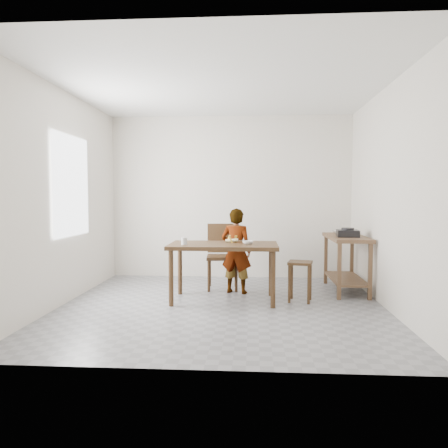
# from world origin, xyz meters

# --- Properties ---
(floor) EXTENTS (4.00, 4.00, 0.04)m
(floor) POSITION_xyz_m (0.00, 0.00, -0.02)
(floor) COLOR slate
(floor) RESTS_ON ground
(ceiling) EXTENTS (4.00, 4.00, 0.04)m
(ceiling) POSITION_xyz_m (0.00, 0.00, 2.72)
(ceiling) COLOR white
(ceiling) RESTS_ON wall_back
(wall_back) EXTENTS (4.00, 0.04, 2.70)m
(wall_back) POSITION_xyz_m (0.00, 2.02, 1.35)
(wall_back) COLOR silver
(wall_back) RESTS_ON ground
(wall_front) EXTENTS (4.00, 0.04, 2.70)m
(wall_front) POSITION_xyz_m (0.00, -2.02, 1.35)
(wall_front) COLOR silver
(wall_front) RESTS_ON ground
(wall_left) EXTENTS (0.04, 4.00, 2.70)m
(wall_left) POSITION_xyz_m (-2.02, 0.00, 1.35)
(wall_left) COLOR silver
(wall_left) RESTS_ON ground
(wall_right) EXTENTS (0.04, 4.00, 2.70)m
(wall_right) POSITION_xyz_m (2.02, 0.00, 1.35)
(wall_right) COLOR silver
(wall_right) RESTS_ON ground
(window_pane) EXTENTS (0.02, 1.10, 1.30)m
(window_pane) POSITION_xyz_m (-1.97, 0.20, 1.50)
(window_pane) COLOR white
(window_pane) RESTS_ON wall_left
(dining_table) EXTENTS (1.40, 0.80, 0.75)m
(dining_table) POSITION_xyz_m (0.00, 0.30, 0.38)
(dining_table) COLOR #3D2815
(dining_table) RESTS_ON floor
(prep_counter) EXTENTS (0.50, 1.20, 0.80)m
(prep_counter) POSITION_xyz_m (1.72, 1.00, 0.40)
(prep_counter) COLOR brown
(prep_counter) RESTS_ON floor
(child) EXTENTS (0.50, 0.39, 1.20)m
(child) POSITION_xyz_m (0.15, 0.77, 0.60)
(child) COLOR white
(child) RESTS_ON floor
(dining_chair) EXTENTS (0.49, 0.49, 0.95)m
(dining_chair) POSITION_xyz_m (-0.06, 1.02, 0.48)
(dining_chair) COLOR #3D2815
(dining_chair) RESTS_ON floor
(stool) EXTENTS (0.35, 0.35, 0.52)m
(stool) POSITION_xyz_m (0.99, 0.33, 0.26)
(stool) COLOR #3D2815
(stool) RESTS_ON floor
(glass_tumbler) EXTENTS (0.09, 0.09, 0.09)m
(glass_tumbler) POSITION_xyz_m (-0.49, 0.14, 0.80)
(glass_tumbler) COLOR silver
(glass_tumbler) RESTS_ON dining_table
(small_bowl) EXTENTS (0.18, 0.18, 0.04)m
(small_bowl) POSITION_xyz_m (0.32, 0.27, 0.77)
(small_bowl) COLOR silver
(small_bowl) RESTS_ON dining_table
(banana) EXTENTS (0.21, 0.16, 0.07)m
(banana) POSITION_xyz_m (0.10, 0.46, 0.78)
(banana) COLOR gold
(banana) RESTS_ON dining_table
(serving_bowl) EXTENTS (0.23, 0.23, 0.05)m
(serving_bowl) POSITION_xyz_m (1.69, 1.32, 0.83)
(serving_bowl) COLOR silver
(serving_bowl) RESTS_ON prep_counter
(gas_burner) EXTENTS (0.31, 0.31, 0.10)m
(gas_burner) POSITION_xyz_m (1.70, 0.83, 0.85)
(gas_burner) COLOR black
(gas_burner) RESTS_ON prep_counter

